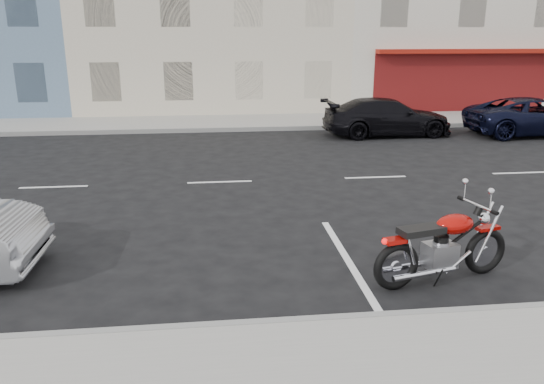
{
  "coord_description": "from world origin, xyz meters",
  "views": [
    {
      "loc": [
        -2.14,
        -12.79,
        3.58
      ],
      "look_at": [
        -1.1,
        -3.64,
        0.8
      ],
      "focal_mm": 35.0,
      "sensor_mm": 36.0,
      "label": 1
    }
  ],
  "objects_px": {
    "suv_far": "(535,116)",
    "car_far": "(387,117)",
    "fire_hydrant": "(544,107)",
    "motorcycle": "(488,241)"
  },
  "relations": [
    {
      "from": "suv_far",
      "to": "car_far",
      "type": "distance_m",
      "value": 5.36
    },
    {
      "from": "fire_hydrant",
      "to": "suv_far",
      "type": "xyz_separation_m",
      "value": [
        -2.54,
        -3.38,
        0.14
      ]
    },
    {
      "from": "car_far",
      "to": "motorcycle",
      "type": "bearing_deg",
      "value": 167.36
    },
    {
      "from": "fire_hydrant",
      "to": "car_far",
      "type": "bearing_deg",
      "value": -159.93
    },
    {
      "from": "car_far",
      "to": "fire_hydrant",
      "type": "bearing_deg",
      "value": -71.87
    },
    {
      "from": "fire_hydrant",
      "to": "motorcycle",
      "type": "distance_m",
      "value": 17.38
    },
    {
      "from": "suv_far",
      "to": "car_far",
      "type": "relative_size",
      "value": 1.05
    },
    {
      "from": "motorcycle",
      "to": "car_far",
      "type": "height_order",
      "value": "car_far"
    },
    {
      "from": "motorcycle",
      "to": "suv_far",
      "type": "height_order",
      "value": "suv_far"
    },
    {
      "from": "fire_hydrant",
      "to": "suv_far",
      "type": "distance_m",
      "value": 4.23
    }
  ]
}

